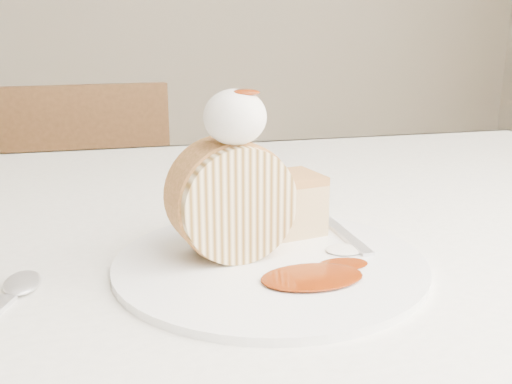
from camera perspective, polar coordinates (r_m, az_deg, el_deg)
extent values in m
cube|color=white|center=(0.64, -1.70, -4.25)|extent=(1.40, 0.90, 0.04)
cube|color=white|center=(1.10, -6.94, -2.55)|extent=(1.40, 0.01, 0.28)
cylinder|color=brown|center=(1.36, 21.46, -11.56)|extent=(0.06, 0.06, 0.71)
cube|color=brown|center=(1.65, -16.32, -4.36)|extent=(0.43, 0.43, 0.04)
cube|color=brown|center=(1.42, -16.48, 1.89)|extent=(0.40, 0.07, 0.41)
cylinder|color=brown|center=(1.90, -11.10, -8.21)|extent=(0.03, 0.03, 0.39)
cylinder|color=brown|center=(1.89, -21.39, -9.21)|extent=(0.03, 0.03, 0.39)
cylinder|color=brown|center=(1.60, -9.10, -12.85)|extent=(0.03, 0.03, 0.39)
cylinder|color=brown|center=(1.59, -21.54, -14.12)|extent=(0.03, 0.03, 0.39)
cylinder|color=white|center=(0.50, 1.40, -7.04)|extent=(0.32, 0.32, 0.01)
cylinder|color=beige|center=(0.50, -2.49, -0.78)|extent=(0.11, 0.07, 0.10)
cube|color=#CF874E|center=(0.56, 3.20, -1.54)|extent=(0.07, 0.07, 0.05)
ellipsoid|color=white|center=(0.47, -2.12, 7.49)|extent=(0.05, 0.05, 0.05)
ellipsoid|color=#6C2004|center=(0.47, -1.19, 10.63)|extent=(0.03, 0.02, 0.01)
cube|color=silver|center=(0.57, 8.73, -4.12)|extent=(0.02, 0.16, 0.00)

